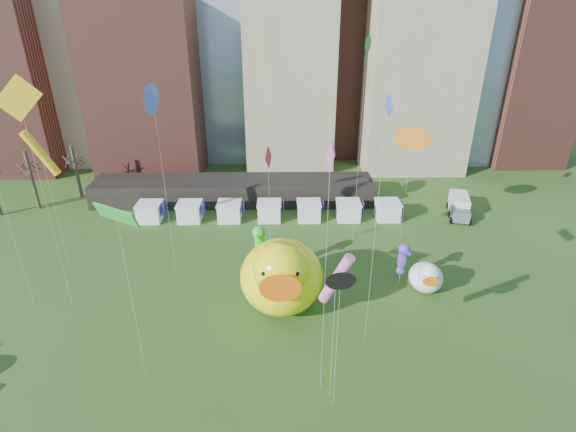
{
  "coord_description": "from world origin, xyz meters",
  "views": [
    {
      "loc": [
        2.52,
        -13.6,
        24.01
      ],
      "look_at": [
        2.95,
        11.71,
        12.0
      ],
      "focal_mm": 27.0,
      "sensor_mm": 36.0,
      "label": 1
    }
  ],
  "objects_px": {
    "big_duck": "(281,274)",
    "small_duck": "(426,277)",
    "seahorse_green": "(259,241)",
    "seahorse_purple": "(403,257)",
    "box_truck": "(459,206)"
  },
  "relations": [
    {
      "from": "big_duck",
      "to": "small_duck",
      "type": "xyz_separation_m",
      "value": [
        13.57,
        2.45,
        -2.0
      ]
    },
    {
      "from": "big_duck",
      "to": "seahorse_green",
      "type": "height_order",
      "value": "big_duck"
    },
    {
      "from": "seahorse_purple",
      "to": "box_truck",
      "type": "distance_m",
      "value": 19.68
    },
    {
      "from": "seahorse_green",
      "to": "big_duck",
      "type": "bearing_deg",
      "value": -54.78
    },
    {
      "from": "seahorse_green",
      "to": "box_truck",
      "type": "xyz_separation_m",
      "value": [
        25.09,
        14.21,
        -2.82
      ]
    },
    {
      "from": "seahorse_purple",
      "to": "box_truck",
      "type": "bearing_deg",
      "value": 36.63
    },
    {
      "from": "big_duck",
      "to": "box_truck",
      "type": "xyz_separation_m",
      "value": [
        23.0,
        19.18,
        -2.24
      ]
    },
    {
      "from": "big_duck",
      "to": "small_duck",
      "type": "height_order",
      "value": "big_duck"
    },
    {
      "from": "big_duck",
      "to": "small_duck",
      "type": "distance_m",
      "value": 13.93
    },
    {
      "from": "small_duck",
      "to": "box_truck",
      "type": "height_order",
      "value": "small_duck"
    },
    {
      "from": "big_duck",
      "to": "seahorse_green",
      "type": "bearing_deg",
      "value": 114.02
    },
    {
      "from": "seahorse_purple",
      "to": "box_truck",
      "type": "height_order",
      "value": "seahorse_purple"
    },
    {
      "from": "small_duck",
      "to": "seahorse_green",
      "type": "height_order",
      "value": "seahorse_green"
    },
    {
      "from": "seahorse_purple",
      "to": "seahorse_green",
      "type": "bearing_deg",
      "value": 156.3
    },
    {
      "from": "seahorse_green",
      "to": "box_truck",
      "type": "bearing_deg",
      "value": 41.92
    }
  ]
}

